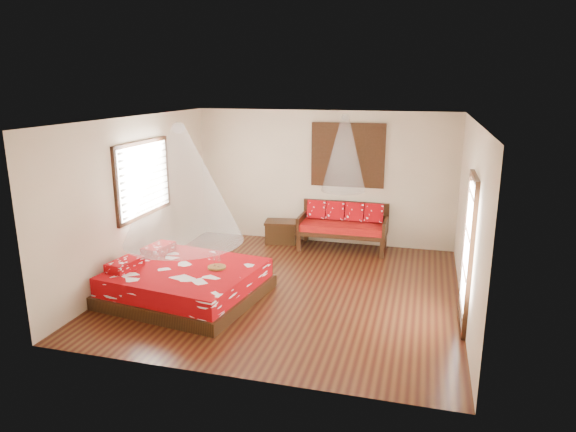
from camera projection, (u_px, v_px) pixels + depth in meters
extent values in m
cube|color=black|center=(289.00, 289.00, 8.60)|extent=(5.50, 5.50, 0.02)
cube|color=white|center=(289.00, 119.00, 7.89)|extent=(5.50, 5.50, 0.02)
cube|color=beige|center=(137.00, 198.00, 8.94)|extent=(0.02, 5.50, 2.80)
cube|color=beige|center=(470.00, 219.00, 7.54)|extent=(0.02, 5.50, 2.80)
cube|color=beige|center=(323.00, 178.00, 10.82)|extent=(5.50, 0.02, 2.80)
cube|color=beige|center=(224.00, 265.00, 5.67)|extent=(5.50, 0.02, 2.80)
cube|color=black|center=(187.00, 291.00, 8.23)|extent=(2.50, 2.32, 0.20)
cube|color=#9D050A|center=(186.00, 277.00, 8.16)|extent=(2.39, 2.21, 0.30)
cube|color=#9D050A|center=(125.00, 265.00, 8.05)|extent=(0.40, 0.63, 0.15)
cube|color=#9D050A|center=(159.00, 249.00, 8.81)|extent=(0.40, 0.63, 0.15)
cube|color=black|center=(299.00, 241.00, 10.46)|extent=(0.08, 0.08, 0.42)
cube|color=black|center=(382.00, 248.00, 10.03)|extent=(0.08, 0.08, 0.42)
cube|color=black|center=(306.00, 232.00, 11.09)|extent=(0.08, 0.08, 0.42)
cube|color=black|center=(385.00, 238.00, 10.67)|extent=(0.08, 0.08, 0.42)
cube|color=black|center=(342.00, 232.00, 10.52)|extent=(1.80, 0.80, 0.08)
cube|color=maroon|center=(343.00, 227.00, 10.49)|extent=(1.74, 0.74, 0.14)
cube|color=black|center=(346.00, 214.00, 10.78)|extent=(1.80, 0.06, 0.55)
cube|color=black|center=(302.00, 221.00, 10.70)|extent=(0.06, 0.80, 0.30)
cube|color=black|center=(385.00, 227.00, 10.26)|extent=(0.06, 0.80, 0.30)
cube|color=#9D050A|center=(317.00, 210.00, 10.80)|extent=(0.38, 0.20, 0.40)
cube|color=#9D050A|center=(335.00, 211.00, 10.70)|extent=(0.38, 0.20, 0.40)
cube|color=#9D050A|center=(354.00, 212.00, 10.60)|extent=(0.38, 0.20, 0.40)
cube|color=#9D050A|center=(374.00, 213.00, 10.50)|extent=(0.38, 0.20, 0.40)
cube|color=black|center=(281.00, 233.00, 11.04)|extent=(0.70, 0.55, 0.42)
cube|color=black|center=(281.00, 222.00, 10.98)|extent=(0.75, 0.59, 0.05)
cube|color=black|center=(348.00, 155.00, 10.53)|extent=(1.52, 0.06, 1.32)
cube|color=black|center=(348.00, 155.00, 10.52)|extent=(1.35, 0.04, 1.10)
cube|color=black|center=(143.00, 179.00, 9.04)|extent=(0.08, 1.74, 1.34)
cube|color=silver|center=(145.00, 179.00, 9.03)|extent=(0.04, 1.54, 1.10)
cube|color=black|center=(468.00, 254.00, 7.08)|extent=(0.08, 1.02, 2.16)
cube|color=white|center=(467.00, 247.00, 7.06)|extent=(0.03, 0.82, 1.70)
cylinder|color=brown|center=(217.00, 267.00, 8.11)|extent=(0.29, 0.29, 0.03)
cone|color=white|center=(181.00, 184.00, 7.78)|extent=(1.85, 1.85, 1.80)
cone|color=white|center=(344.00, 153.00, 10.06)|extent=(0.88, 0.88, 1.50)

